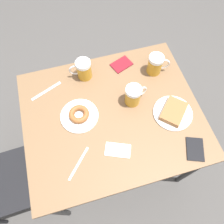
% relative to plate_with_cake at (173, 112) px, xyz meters
% --- Properties ---
extents(ground_plane, '(8.00, 8.00, 0.00)m').
position_rel_plate_with_cake_xyz_m(ground_plane, '(0.09, 0.33, -0.79)').
color(ground_plane, '#474442').
extents(table, '(0.83, 1.00, 0.77)m').
position_rel_plate_with_cake_xyz_m(table, '(0.09, 0.33, -0.08)').
color(table, brown).
rests_on(table, ground_plane).
extents(plate_with_cake, '(0.22, 0.22, 0.04)m').
position_rel_plate_with_cake_xyz_m(plate_with_cake, '(0.00, 0.00, 0.00)').
color(plate_with_cake, white).
rests_on(plate_with_cake, table).
extents(plate_with_donut, '(0.21, 0.21, 0.04)m').
position_rel_plate_with_cake_xyz_m(plate_with_donut, '(0.13, 0.51, -0.00)').
color(plate_with_donut, white).
rests_on(plate_with_donut, table).
extents(beer_mug_left, '(0.09, 0.13, 0.13)m').
position_rel_plate_with_cake_xyz_m(beer_mug_left, '(0.14, 0.19, 0.05)').
color(beer_mug_left, '#C68C23').
rests_on(beer_mug_left, table).
extents(beer_mug_center, '(0.09, 0.13, 0.13)m').
position_rel_plate_with_cake_xyz_m(beer_mug_center, '(0.31, -0.00, 0.05)').
color(beer_mug_center, '#C68C23').
rests_on(beer_mug_center, table).
extents(beer_mug_right, '(0.09, 0.13, 0.13)m').
position_rel_plate_with_cake_xyz_m(beer_mug_right, '(0.39, 0.42, 0.05)').
color(beer_mug_right, '#C68C23').
rests_on(beer_mug_right, table).
extents(napkin_folded, '(0.12, 0.15, 0.00)m').
position_rel_plate_with_cake_xyz_m(napkin_folded, '(-0.12, 0.36, -0.01)').
color(napkin_folded, white).
rests_on(napkin_folded, table).
extents(fork, '(0.15, 0.14, 0.00)m').
position_rel_plate_with_cake_xyz_m(fork, '(-0.13, 0.57, -0.01)').
color(fork, silver).
rests_on(fork, table).
extents(knife, '(0.09, 0.19, 0.00)m').
position_rel_plate_with_cake_xyz_m(knife, '(0.34, 0.67, -0.01)').
color(knife, silver).
rests_on(knife, table).
extents(passport_near_edge, '(0.13, 0.15, 0.01)m').
position_rel_plate_with_cake_xyz_m(passport_near_edge, '(0.41, 0.18, -0.01)').
color(passport_near_edge, maroon).
rests_on(passport_near_edge, table).
extents(passport_far_edge, '(0.15, 0.13, 0.01)m').
position_rel_plate_with_cake_xyz_m(passport_far_edge, '(-0.23, -0.03, -0.01)').
color(passport_far_edge, black).
rests_on(passport_far_edge, table).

